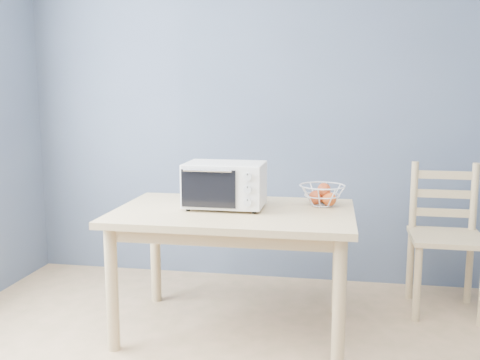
% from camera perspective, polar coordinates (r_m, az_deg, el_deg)
% --- Properties ---
extents(room, '(4.01, 4.51, 2.61)m').
position_cam_1_polar(room, '(1.83, -1.61, 5.27)').
color(room, tan).
rests_on(room, ground).
extents(dining_table, '(1.40, 0.90, 0.75)m').
position_cam_1_polar(dining_table, '(3.18, -0.66, -4.97)').
color(dining_table, '#CEB77B').
rests_on(dining_table, ground).
extents(toaster_oven, '(0.47, 0.35, 0.27)m').
position_cam_1_polar(toaster_oven, '(3.19, -1.96, -0.45)').
color(toaster_oven, silver).
rests_on(toaster_oven, dining_table).
extents(fruit_basket, '(0.32, 0.32, 0.14)m').
position_cam_1_polar(fruit_basket, '(3.30, 8.81, -1.52)').
color(fruit_basket, silver).
rests_on(fruit_basket, dining_table).
extents(dining_chair, '(0.46, 0.46, 0.97)m').
position_cam_1_polar(dining_chair, '(3.79, 21.05, -5.91)').
color(dining_chair, '#CEB77B').
rests_on(dining_chair, ground).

